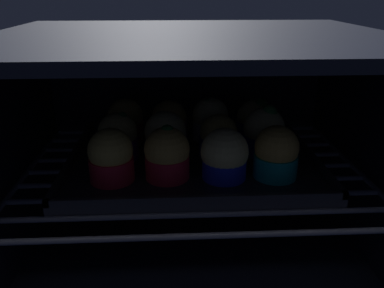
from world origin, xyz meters
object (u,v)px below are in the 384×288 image
Objects in this scene: muffin_row2_col3 at (254,121)px; muffin_row1_col3 at (264,132)px; muffin_row1_col0 at (118,138)px; muffin_row0_col1 at (167,155)px; muffin_row2_col2 at (210,120)px; baking_tray at (192,158)px; muffin_row0_col3 at (276,154)px; muffin_row0_col0 at (111,157)px; muffin_row1_col1 at (165,136)px; muffin_row1_col2 at (219,138)px; muffin_row2_col0 at (126,121)px; muffin_row0_col2 at (225,156)px; muffin_row2_col1 at (169,122)px.

muffin_row1_col3 is at bearing -88.65° from muffin_row2_col3.
muffin_row0_col1 is at bearing -44.26° from muffin_row1_col0.
muffin_row1_col0 is 1.02× the size of muffin_row2_col2.
muffin_row1_col3 reaches higher than muffin_row2_col2.
muffin_row0_col1 reaches higher than muffin_row2_col3.
baking_tray is 12.82cm from muffin_row1_col0.
muffin_row1_col0 is at bearing -179.59° from baking_tray.
muffin_row0_col0 is at bearing 179.89° from muffin_row0_col3.
muffin_row1_col1 reaches higher than muffin_row1_col2.
muffin_row0_col0 reaches higher than muffin_row2_col2.
muffin_row1_col2 is (8.50, 7.89, -0.48)cm from muffin_row0_col1.
muffin_row1_col3 is (24.29, 8.58, 0.16)cm from muffin_row0_col0.
muffin_row1_col1 and muffin_row2_col0 have the same top height.
muffin_row2_col0 is at bearing 115.52° from muffin_row0_col1.
muffin_row1_col3 is (0.13, 8.62, 0.20)cm from muffin_row0_col3.
muffin_row2_col0 is at bearing 145.19° from baking_tray.
muffin_row0_col1 is 1.06× the size of muffin_row2_col0.
muffin_row0_col3 reaches higher than baking_tray.
muffin_row0_col1 is (8.10, 0.36, -0.02)cm from muffin_row0_col0.
muffin_row0_col2 is (16.50, -0.05, -0.17)cm from muffin_row0_col0.
muffin_row1_col2 is 11.47cm from muffin_row2_col1.
baking_tray is at bearing -2.29° from muffin_row1_col1.
muffin_row0_col0 is 22.94cm from muffin_row2_col2.
muffin_row2_col2 is (-8.31, 7.87, -0.24)cm from muffin_row1_col3.
muffin_row2_col2 is at bearing 116.36° from muffin_row0_col3.
muffin_row1_col2 is 7.73cm from muffin_row1_col3.
muffin_row2_col0 and muffin_row2_col3 have the same top height.
muffin_row1_col3 is 11.45cm from muffin_row2_col2.
muffin_row1_col1 is (-4.42, 0.18, 4.06)cm from baking_tray.
muffin_row1_col3 is (24.29, 0.33, 0.33)cm from muffin_row1_col0.
muffin_row1_col1 is 1.04× the size of muffin_row2_col1.
muffin_row1_col1 is at bearing 1.94° from muffin_row1_col0.
muffin_row0_col3 is 1.02× the size of muffin_row2_col3.
muffin_row2_col0 is at bearing 161.58° from muffin_row1_col3.
muffin_row2_col2 is at bearing 64.86° from baking_tray.
muffin_row1_col2 is 18.23cm from muffin_row2_col0.
muffin_row2_col1 is at bearing 116.50° from muffin_row0_col2.
muffin_row1_col1 is at bearing -94.57° from muffin_row2_col1.
baking_tray is 5.04× the size of muffin_row0_col0.
muffin_row2_col2 is (15.99, 8.20, 0.09)cm from muffin_row1_col0.
muffin_row1_col0 is 1.10× the size of muffin_row1_col2.
baking_tray is 5.61× the size of muffin_row1_col2.
muffin_row0_col1 is at bearing 177.21° from muffin_row0_col2.
muffin_row2_col0 reaches higher than baking_tray.
muffin_row0_col1 reaches higher than muffin_row1_col0.
muffin_row1_col0 reaches higher than muffin_row1_col1.
muffin_row1_col3 is 25.22cm from muffin_row2_col0.
muffin_row1_col0 is at bearing 161.05° from muffin_row0_col3.
muffin_row2_col0 is (-23.92, 7.97, -0.29)cm from muffin_row1_col3.
muffin_row0_col3 reaches higher than muffin_row2_col2.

